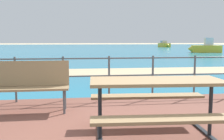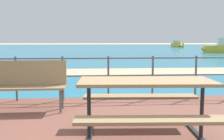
% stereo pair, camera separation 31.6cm
% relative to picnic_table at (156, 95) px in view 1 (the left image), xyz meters
% --- Properties ---
extents(sea_water, '(90.00, 90.00, 0.01)m').
position_rel_picnic_table_xyz_m(sea_water, '(-0.34, 39.97, -0.65)').
color(sea_water, teal).
rests_on(sea_water, ground).
extents(beach_strip, '(54.01, 2.79, 0.01)m').
position_rel_picnic_table_xyz_m(beach_strip, '(-0.34, 7.69, -0.64)').
color(beach_strip, tan).
rests_on(beach_strip, ground).
extents(picnic_table, '(1.79, 1.51, 0.79)m').
position_rel_picnic_table_xyz_m(picnic_table, '(0.00, 0.00, 0.00)').
color(picnic_table, '#8C704C').
rests_on(picnic_table, patio_paving).
extents(park_bench, '(1.40, 0.42, 0.92)m').
position_rel_picnic_table_xyz_m(park_bench, '(-1.88, 1.57, -0.05)').
color(park_bench, '#8C704C').
rests_on(park_bench, patio_paving).
extents(railing_fence, '(5.94, 0.04, 0.95)m').
position_rel_picnic_table_xyz_m(railing_fence, '(-0.34, 2.34, 0.00)').
color(railing_fence, '#4C5156').
rests_on(railing_fence, patio_paving).
extents(boat_near, '(1.66, 3.82, 1.31)m').
position_rel_picnic_table_xyz_m(boat_near, '(16.28, 46.85, -0.16)').
color(boat_near, yellow).
rests_on(boat_near, sea_water).
extents(boat_mid, '(3.74, 2.16, 1.65)m').
position_rel_picnic_table_xyz_m(boat_mid, '(13.20, 23.98, -0.13)').
color(boat_mid, yellow).
rests_on(boat_mid, sea_water).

